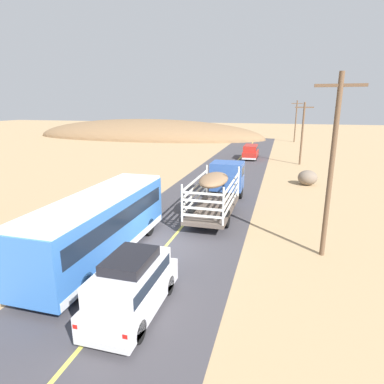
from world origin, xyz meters
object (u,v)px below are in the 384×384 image
object	(u,v)px
livestock_truck	(222,182)
power_pole_far	(296,120)
suv_near	(132,285)
power_pole_mid	(302,132)
boulder_mid_field	(307,178)
car_far	(251,151)
power_pole_near	(332,163)
boulder_near_shoulder	(18,235)
bus	(101,224)

from	to	relation	value
livestock_truck	power_pole_far	size ratio (longest dim) A/B	1.19
suv_near	power_pole_mid	size ratio (longest dim) A/B	0.61
livestock_truck	boulder_mid_field	xyz separation A→B (m)	(6.61, 8.45, -1.09)
suv_near	power_pole_far	size ratio (longest dim) A/B	0.57
car_far	power_pole_near	size ratio (longest dim) A/B	0.53
power_pole_mid	power_pole_near	bearing A→B (deg)	-90.00
suv_near	car_far	size ratio (longest dim) A/B	1.00
livestock_truck	suv_near	bearing A→B (deg)	-93.07
power_pole_mid	boulder_mid_field	world-z (taller)	power_pole_mid
boulder_near_shoulder	boulder_mid_field	distance (m)	24.40
boulder_mid_field	power_pole_near	bearing A→B (deg)	-90.77
bus	power_pole_mid	bearing A→B (deg)	70.57
power_pole_mid	power_pole_far	world-z (taller)	power_pole_far
car_far	power_pole_near	world-z (taller)	power_pole_near
car_far	boulder_near_shoulder	distance (m)	33.48
power_pole_far	power_pole_near	bearing A→B (deg)	-90.00
suv_near	bus	world-z (taller)	bus
bus	power_pole_far	xyz separation A→B (m)	(10.55, 56.58, 2.62)
power_pole_near	power_pole_far	xyz separation A→B (m)	(0.00, 53.36, -0.33)
suv_near	power_pole_far	distance (m)	60.80
bus	suv_near	bearing A→B (deg)	-47.54
livestock_truck	boulder_near_shoulder	world-z (taller)	livestock_truck
bus	power_pole_mid	xyz separation A→B (m)	(10.55, 29.90, 2.36)
power_pole_mid	car_far	bearing A→B (deg)	158.05
power_pole_near	boulder_near_shoulder	world-z (taller)	power_pole_near
livestock_truck	power_pole_mid	xyz separation A→B (m)	(6.40, 19.71, 2.31)
livestock_truck	car_far	size ratio (longest dim) A/B	2.10
livestock_truck	power_pole_far	distance (m)	46.90
power_pole_mid	boulder_near_shoulder	xyz separation A→B (m)	(-16.04, -29.47, -3.68)
suv_near	power_pole_mid	world-z (taller)	power_pole_mid
car_far	livestock_truck	bearing A→B (deg)	-89.86
boulder_mid_field	livestock_truck	bearing A→B (deg)	-128.03
suv_near	car_far	bearing A→B (deg)	88.91
livestock_truck	car_far	bearing A→B (deg)	90.14
power_pole_near	power_pole_mid	distance (m)	26.69
car_far	power_pole_mid	world-z (taller)	power_pole_mid
livestock_truck	bus	bearing A→B (deg)	-112.15
car_far	boulder_near_shoulder	bearing A→B (deg)	-106.64
power_pole_mid	boulder_mid_field	distance (m)	11.77
car_far	power_pole_mid	distance (m)	7.59
power_pole_near	power_pole_far	size ratio (longest dim) A/B	1.08
car_far	power_pole_far	size ratio (longest dim) A/B	0.57
suv_near	power_pole_far	bearing A→B (deg)	83.24
boulder_near_shoulder	car_far	bearing A→B (deg)	73.36
car_far	power_pole_mid	size ratio (longest dim) A/B	0.61
boulder_mid_field	power_pole_mid	bearing A→B (deg)	91.05
bus	power_pole_mid	size ratio (longest dim) A/B	1.31
car_far	power_pole_far	distance (m)	25.14
suv_near	boulder_near_shoulder	bearing A→B (deg)	155.03
livestock_truck	power_pole_far	bearing A→B (deg)	82.15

